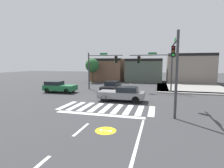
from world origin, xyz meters
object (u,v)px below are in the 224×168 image
Objects in this scene: car_green at (59,87)px; roadside_tree at (92,66)px; car_gray at (123,94)px; traffic_signal_northwest at (101,64)px; traffic_signal_northeast at (156,64)px; traffic_signal_southeast at (175,60)px; car_black at (111,87)px.

roadside_tree is at bearing 90.70° from car_green.
roadside_tree is at bearing -59.10° from car_gray.
traffic_signal_northwest is 8.60m from car_gray.
car_gray reaches higher than car_green.
traffic_signal_northeast reaches higher than car_gray.
car_green is (-9.10, 3.11, 0.01)m from car_gray.
traffic_signal_southeast reaches higher than car_black.
car_gray is 0.96× the size of roadside_tree.
traffic_signal_northwest is 0.95× the size of traffic_signal_northeast.
car_black is 13.04m from roadside_tree.
traffic_signal_northwest reaches higher than car_gray.
traffic_signal_southeast is at bearing 99.14° from traffic_signal_northeast.
traffic_signal_southeast is 1.07× the size of traffic_signal_northeast.
traffic_signal_northeast reaches higher than roadside_tree.
traffic_signal_northeast is at bearing 9.14° from traffic_signal_southeast.
traffic_signal_northwest reaches higher than traffic_signal_northeast.
traffic_signal_northeast is at bearing -0.33° from traffic_signal_northwest.
traffic_signal_southeast is 1.44× the size of car_green.
car_gray is at bearing -56.33° from traffic_signal_northwest.
traffic_signal_northwest is at bearing 38.03° from car_green.
traffic_signal_southeast is 10.83m from car_black.
car_gray is 9.62m from car_green.
traffic_signal_northeast is at bearing -35.55° from roadside_tree.
car_gray is 1.11× the size of car_green.
car_black is at bearing 13.03° from car_green.
traffic_signal_northeast is 1.35× the size of car_green.
traffic_signal_northwest reaches higher than car_green.
car_gray is (4.48, -6.72, -2.94)m from traffic_signal_northwest.
car_black is (-6.99, 7.61, -3.25)m from traffic_signal_southeast.
roadside_tree is (-9.25, 15.45, 2.62)m from car_gray.
traffic_signal_northwest is at bearing -56.33° from car_gray.
car_gray is 18.20m from roadside_tree.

